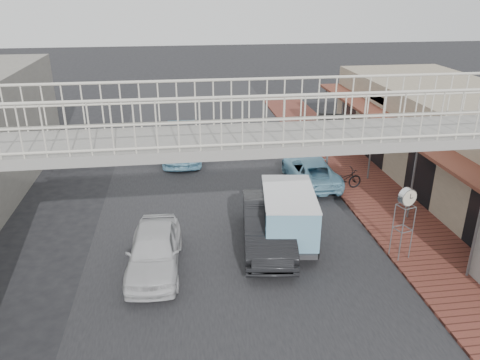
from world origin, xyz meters
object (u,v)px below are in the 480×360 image
object	(u,v)px
angkot_van	(288,208)
motorcycle_near	(343,179)
dark_sedan	(268,225)
white_hatchback	(154,250)
angkot_far	(182,144)
motorcycle_far	(346,141)
street_clock	(407,200)
arrow_sign	(346,124)
angkot_curb	(310,171)

from	to	relation	value
angkot_van	motorcycle_near	bearing A→B (deg)	56.14
dark_sedan	motorcycle_near	size ratio (longest dim) A/B	2.68
motorcycle_near	white_hatchback	bearing A→B (deg)	112.90
angkot_far	motorcycle_far	xyz separation A→B (m)	(8.94, -0.12, -0.15)
street_clock	arrow_sign	bearing A→B (deg)	69.11
angkot_far	street_clock	xyz separation A→B (m)	(6.89, -11.01, 1.43)
white_hatchback	street_clock	distance (m)	8.15
angkot_far	arrow_sign	xyz separation A→B (m)	(7.48, -3.66, 1.83)
street_clock	angkot_curb	bearing A→B (deg)	83.58
motorcycle_near	dark_sedan	bearing A→B (deg)	125.12
angkot_curb	angkot_far	xyz separation A→B (m)	(-5.73, 4.31, 0.11)
dark_sedan	motorcycle_near	distance (m)	5.87
angkot_far	motorcycle_near	distance (m)	8.77
angkot_far	angkot_van	world-z (taller)	angkot_van
white_hatchback	angkot_curb	world-z (taller)	white_hatchback
angkot_curb	arrow_sign	distance (m)	2.70
motorcycle_near	angkot_curb	bearing A→B (deg)	36.46
angkot_far	angkot_van	bearing A→B (deg)	-67.29
angkot_curb	angkot_far	world-z (taller)	angkot_far
angkot_far	street_clock	size ratio (longest dim) A/B	1.98
dark_sedan	angkot_van	distance (m)	0.94
motorcycle_far	street_clock	size ratio (longest dim) A/B	0.62
white_hatchback	arrow_sign	world-z (taller)	arrow_sign
dark_sedan	motorcycle_far	size ratio (longest dim) A/B	3.08
motorcycle_near	street_clock	size ratio (longest dim) A/B	0.72
motorcycle_far	street_clock	distance (m)	11.20
dark_sedan	arrow_sign	size ratio (longest dim) A/B	1.57
motorcycle_far	arrow_sign	xyz separation A→B (m)	(-1.46, -3.54, 1.97)
angkot_far	arrow_sign	distance (m)	8.53
angkot_far	motorcycle_far	bearing A→B (deg)	1.24
motorcycle_near	motorcycle_far	distance (m)	5.69
white_hatchback	motorcycle_far	size ratio (longest dim) A/B	2.62
street_clock	arrow_sign	size ratio (longest dim) A/B	0.81
white_hatchback	motorcycle_far	bearing A→B (deg)	49.18
motorcycle_near	motorcycle_far	size ratio (longest dim) A/B	1.15
angkot_van	arrow_sign	size ratio (longest dim) A/B	1.37
dark_sedan	motorcycle_far	bearing A→B (deg)	63.51
dark_sedan	angkot_far	bearing A→B (deg)	112.78
street_clock	arrow_sign	distance (m)	7.39
white_hatchback	motorcycle_far	world-z (taller)	white_hatchback
dark_sedan	angkot_far	xyz separation A→B (m)	(-2.72, 9.56, -0.07)
angkot_far	arrow_sign	bearing A→B (deg)	-24.04
dark_sedan	arrow_sign	distance (m)	7.78
motorcycle_near	arrow_sign	size ratio (longest dim) A/B	0.58
dark_sedan	street_clock	world-z (taller)	street_clock
angkot_far	angkot_van	size ratio (longest dim) A/B	1.18
angkot_curb	dark_sedan	bearing A→B (deg)	60.13
white_hatchback	angkot_far	xyz separation A→B (m)	(1.12, 10.54, 0.02)
angkot_far	motorcycle_far	size ratio (longest dim) A/B	3.17
angkot_far	arrow_sign	size ratio (longest dim) A/B	1.62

